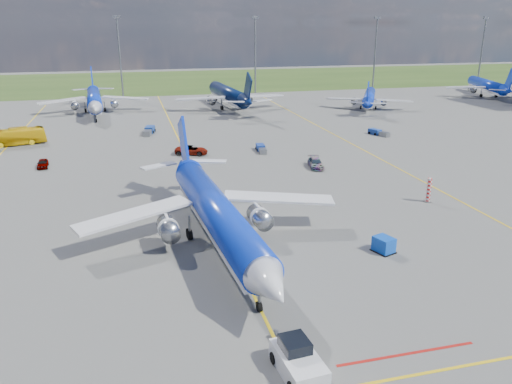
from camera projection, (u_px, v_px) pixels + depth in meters
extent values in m
plane|color=#535351|center=(233.00, 252.00, 47.64)|extent=(400.00, 400.00, 0.00)
cube|color=#2D4719|center=(151.00, 82.00, 185.26)|extent=(400.00, 80.00, 0.01)
cube|color=yellow|center=(192.00, 168.00, 75.17)|extent=(0.25, 160.00, 0.02)
cube|color=yellow|center=(349.00, 142.00, 91.33)|extent=(0.25, 120.00, 0.02)
cube|color=#A5140F|center=(407.00, 354.00, 32.99)|extent=(10.00, 0.25, 0.02)
cylinder|color=slate|center=(120.00, 59.00, 142.69)|extent=(0.50, 0.50, 22.00)
cube|color=slate|center=(116.00, 17.00, 139.04)|extent=(2.20, 0.50, 0.80)
cylinder|color=slate|center=(255.00, 56.00, 152.01)|extent=(0.50, 0.50, 22.00)
cube|color=slate|center=(255.00, 17.00, 148.37)|extent=(2.20, 0.50, 0.80)
cylinder|color=slate|center=(375.00, 54.00, 161.33)|extent=(0.50, 0.50, 22.00)
cube|color=slate|center=(378.00, 17.00, 157.69)|extent=(2.20, 0.50, 0.80)
cylinder|color=slate|center=(482.00, 53.00, 170.65)|extent=(0.50, 0.50, 22.00)
cube|color=slate|center=(486.00, 18.00, 167.01)|extent=(2.20, 0.50, 0.80)
cylinder|color=red|center=(429.00, 190.00, 60.56)|extent=(0.50, 0.50, 3.00)
cube|color=silver|center=(298.00, 364.00, 30.98)|extent=(2.68, 4.56, 1.35)
cube|color=black|center=(295.00, 346.00, 31.24)|extent=(1.83, 2.02, 0.94)
cube|color=slate|center=(282.00, 341.00, 33.43)|extent=(0.49, 2.51, 0.21)
cube|color=blue|center=(384.00, 245.00, 47.51)|extent=(2.00, 2.22, 1.47)
imported|color=yellow|center=(12.00, 137.00, 88.49)|extent=(11.33, 5.36, 3.08)
imported|color=#999999|center=(43.00, 163.00, 75.29)|extent=(1.68, 3.77, 1.26)
imported|color=#999999|center=(191.00, 150.00, 82.60)|extent=(5.89, 4.03, 1.50)
imported|color=#999999|center=(316.00, 163.00, 75.20)|extent=(2.81, 5.07, 1.39)
cube|color=navy|center=(260.00, 147.00, 85.51)|extent=(1.51, 2.51, 1.01)
cube|color=slate|center=(263.00, 151.00, 83.30)|extent=(1.28, 1.94, 0.83)
cube|color=navy|center=(150.00, 129.00, 99.23)|extent=(2.22, 3.23, 1.25)
cube|color=slate|center=(147.00, 133.00, 96.47)|extent=(1.84, 2.52, 1.02)
cube|color=#1A3D9C|center=(375.00, 132.00, 97.62)|extent=(2.12, 2.78, 1.05)
cube|color=slate|center=(384.00, 134.00, 95.73)|extent=(1.74, 2.18, 0.86)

